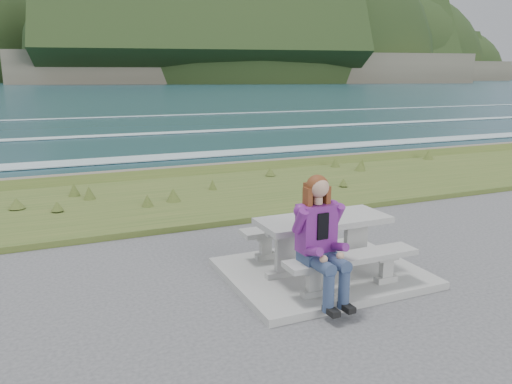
% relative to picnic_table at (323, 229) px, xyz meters
% --- Properties ---
extents(concrete_slab, '(2.60, 2.10, 0.10)m').
position_rel_picnic_table_xyz_m(concrete_slab, '(-0.00, 0.00, -0.63)').
color(concrete_slab, '#A3A39E').
rests_on(concrete_slab, ground).
extents(picnic_table, '(1.80, 0.75, 0.75)m').
position_rel_picnic_table_xyz_m(picnic_table, '(0.00, 0.00, 0.00)').
color(picnic_table, '#A3A39E').
rests_on(picnic_table, concrete_slab).
extents(bench_landward, '(1.80, 0.35, 0.45)m').
position_rel_picnic_table_xyz_m(bench_landward, '(0.00, -0.70, -0.23)').
color(bench_landward, '#A3A39E').
rests_on(bench_landward, concrete_slab).
extents(bench_seaward, '(1.80, 0.35, 0.45)m').
position_rel_picnic_table_xyz_m(bench_seaward, '(0.00, 0.70, -0.23)').
color(bench_seaward, '#A3A39E').
rests_on(bench_seaward, concrete_slab).
extents(grass_verge, '(160.00, 4.50, 0.22)m').
position_rel_picnic_table_xyz_m(grass_verge, '(-0.00, 5.00, -0.68)').
color(grass_verge, '#385821').
rests_on(grass_verge, ground).
extents(shore_drop, '(160.00, 0.80, 2.20)m').
position_rel_picnic_table_xyz_m(shore_drop, '(-0.00, 7.90, -0.68)').
color(shore_drop, brown).
rests_on(shore_drop, ground).
extents(ocean, '(1600.00, 1600.00, 0.09)m').
position_rel_picnic_table_xyz_m(ocean, '(-0.00, 25.09, -2.42)').
color(ocean, '#1B404C').
rests_on(ocean, ground).
extents(headland_range, '(729.83, 363.95, 208.64)m').
position_rel_picnic_table_xyz_m(headland_range, '(190.28, 398.26, 9.25)').
color(headland_range, brown).
rests_on(headland_range, ground).
extents(seated_woman, '(0.46, 0.78, 1.50)m').
position_rel_picnic_table_xyz_m(seated_woman, '(-0.50, -0.84, -0.03)').
color(seated_woman, navy).
rests_on(seated_woman, concrete_slab).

